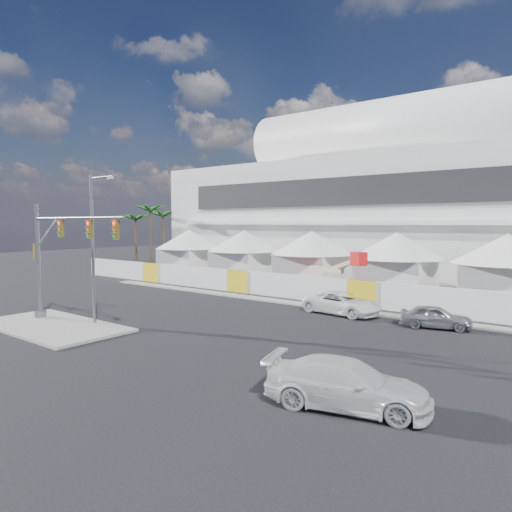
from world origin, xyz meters
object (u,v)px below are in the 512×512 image
Objects in this scene: lot_car_c at (233,278)px; boom_lift at (323,281)px; sedan_silver at (435,317)px; streetlight_median at (95,239)px; traffic_mast at (54,256)px; pickup_near at (347,384)px; pickup_curb at (342,303)px.

lot_car_c is 0.56× the size of boom_lift.
streetlight_median is at bearing 110.19° from sedan_silver.
streetlight_median is at bearing 23.59° from traffic_mast.
pickup_near is at bearing -2.31° from traffic_mast.
pickup_near is at bearing -6.34° from streetlight_median.
lot_car_c is at bearing -158.14° from boom_lift.
boom_lift is (10.21, 0.36, 0.41)m from lot_car_c.
lot_car_c is (-15.84, 7.13, -0.11)m from pickup_curb.
sedan_silver is 13.94m from pickup_near.
pickup_near is 20.53m from traffic_mast.
lot_car_c is 20.77m from streetlight_median.
sedan_silver is 0.50× the size of boom_lift.
boom_lift is at bearing 43.13° from pickup_curb.
pickup_curb is at bearing 12.06° from pickup_near.
sedan_silver is 20.91m from streetlight_median.
boom_lift reaches higher than pickup_near.
sedan_silver is 6.35m from pickup_curb.
sedan_silver is 0.74× the size of pickup_curb.
streetlight_median is at bearing -157.52° from lot_car_c.
boom_lift reaches higher than lot_car_c.
traffic_mast reaches higher than boom_lift.
traffic_mast reaches higher than pickup_curb.
pickup_curb is 18.90m from traffic_mast.
streetlight_median is at bearing -83.15° from boom_lift.
pickup_curb is at bearing -33.22° from boom_lift.
sedan_silver is 0.91× the size of lot_car_c.
pickup_curb is 0.61× the size of streetlight_median.
traffic_mast reaches higher than pickup_near.
boom_lift is (-5.63, 7.49, 0.30)m from pickup_curb.
sedan_silver is at bearing -102.40° from lot_car_c.
traffic_mast is (-20.23, 0.82, 3.40)m from pickup_near.
streetlight_median is at bearing 146.56° from pickup_curb.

